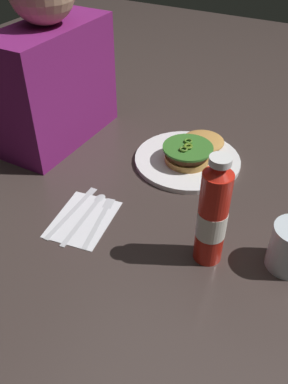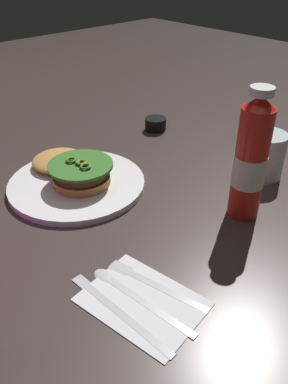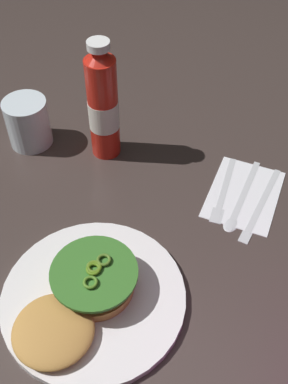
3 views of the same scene
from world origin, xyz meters
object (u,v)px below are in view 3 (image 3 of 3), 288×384
at_px(butter_knife, 259,207).
at_px(burger_sandwich, 80,297).
at_px(dinner_plate, 94,297).
at_px(fork_utensil, 223,194).
at_px(spoon_utensil, 240,203).
at_px(ketchup_bottle, 103,106).
at_px(water_glass, 28,123).
at_px(napkin, 244,194).

bearing_deg(butter_knife, burger_sandwich, -25.63).
height_order(dinner_plate, butter_knife, dinner_plate).
relative_size(fork_utensil, spoon_utensil, 0.90).
bearing_deg(ketchup_bottle, spoon_utensil, 90.65).
bearing_deg(dinner_plate, spoon_utensil, 158.70).
relative_size(dinner_plate, fork_utensil, 1.66).
height_order(burger_sandwich, water_glass, water_glass).
distance_m(fork_utensil, butter_knife, 0.07).
height_order(burger_sandwich, butter_knife, burger_sandwich).
relative_size(dinner_plate, ketchup_bottle, 1.16).
relative_size(dinner_plate, butter_knife, 1.43).
bearing_deg(fork_utensil, napkin, 125.24).
xyz_separation_m(dinner_plate, butter_knife, (-0.31, 0.15, -0.00)).
bearing_deg(dinner_plate, fork_utensil, 165.24).
relative_size(dinner_plate, spoon_utensil, 1.49).
height_order(burger_sandwich, napkin, burger_sandwich).
bearing_deg(dinner_plate, napkin, 160.96).
xyz_separation_m(spoon_utensil, butter_knife, (-0.01, 0.04, 0.00)).
height_order(ketchup_bottle, water_glass, ketchup_bottle).
xyz_separation_m(water_glass, butter_knife, (-0.07, 0.49, -0.05)).
relative_size(napkin, butter_knife, 0.85).
bearing_deg(burger_sandwich, spoon_utensil, 158.96).
distance_m(dinner_plate, napkin, 0.35).
bearing_deg(napkin, spoon_utensil, 6.46).
bearing_deg(fork_utensil, dinner_plate, -14.76).
height_order(fork_utensil, butter_knife, same).
distance_m(spoon_utensil, butter_knife, 0.04).
bearing_deg(spoon_utensil, fork_utensil, -99.13).
bearing_deg(fork_utensil, spoon_utensil, 80.87).
height_order(water_glass, butter_knife, water_glass).
height_order(dinner_plate, fork_utensil, dinner_plate).
bearing_deg(fork_utensil, butter_knife, 92.90).
xyz_separation_m(ketchup_bottle, water_glass, (0.06, -0.15, -0.06)).
height_order(dinner_plate, spoon_utensil, dinner_plate).
height_order(water_glass, napkin, water_glass).
xyz_separation_m(ketchup_bottle, spoon_utensil, (-0.00, 0.30, -0.11)).
bearing_deg(ketchup_bottle, napkin, 96.37).
distance_m(napkin, spoon_utensil, 0.03).
bearing_deg(water_glass, napkin, 101.53).
bearing_deg(water_glass, spoon_utensil, 97.79).
xyz_separation_m(ketchup_bottle, fork_utensil, (-0.01, 0.26, -0.11)).
relative_size(ketchup_bottle, water_glass, 2.47).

